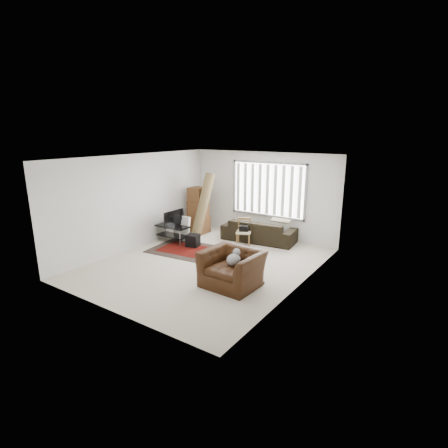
{
  "coord_description": "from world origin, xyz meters",
  "views": [
    {
      "loc": [
        5.12,
        -6.76,
        3.3
      ],
      "look_at": [
        0.36,
        0.27,
        1.05
      ],
      "focal_mm": 28.0,
      "sensor_mm": 36.0,
      "label": 1
    }
  ],
  "objects_px": {
    "tv_stand": "(172,230)",
    "sofa": "(259,227)",
    "side_chair": "(244,230)",
    "armchair": "(232,266)",
    "moving_boxes": "(198,212)"
  },
  "relations": [
    {
      "from": "moving_boxes",
      "to": "armchair",
      "type": "xyz_separation_m",
      "value": [
        3.21,
        -2.9,
        -0.25
      ]
    },
    {
      "from": "moving_boxes",
      "to": "sofa",
      "type": "height_order",
      "value": "moving_boxes"
    },
    {
      "from": "tv_stand",
      "to": "sofa",
      "type": "relative_size",
      "value": 0.46
    },
    {
      "from": "moving_boxes",
      "to": "tv_stand",
      "type": "bearing_deg",
      "value": -89.98
    },
    {
      "from": "moving_boxes",
      "to": "armchair",
      "type": "height_order",
      "value": "moving_boxes"
    },
    {
      "from": "sofa",
      "to": "armchair",
      "type": "xyz_separation_m",
      "value": [
        1.07,
        -3.2,
        0.02
      ]
    },
    {
      "from": "moving_boxes",
      "to": "armchair",
      "type": "bearing_deg",
      "value": -42.02
    },
    {
      "from": "moving_boxes",
      "to": "side_chair",
      "type": "distance_m",
      "value": 1.98
    },
    {
      "from": "tv_stand",
      "to": "sofa",
      "type": "bearing_deg",
      "value": 36.53
    },
    {
      "from": "moving_boxes",
      "to": "side_chair",
      "type": "xyz_separation_m",
      "value": [
        1.94,
        -0.27,
        -0.27
      ]
    },
    {
      "from": "tv_stand",
      "to": "side_chair",
      "type": "height_order",
      "value": "side_chair"
    },
    {
      "from": "side_chair",
      "to": "armchair",
      "type": "bearing_deg",
      "value": -88.12
    },
    {
      "from": "tv_stand",
      "to": "sofa",
      "type": "xyz_separation_m",
      "value": [
        2.14,
        1.59,
        0.06
      ]
    },
    {
      "from": "tv_stand",
      "to": "moving_boxes",
      "type": "xyz_separation_m",
      "value": [
        -0.0,
        1.28,
        0.33
      ]
    },
    {
      "from": "sofa",
      "to": "armchair",
      "type": "relative_size",
      "value": 1.78
    }
  ]
}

